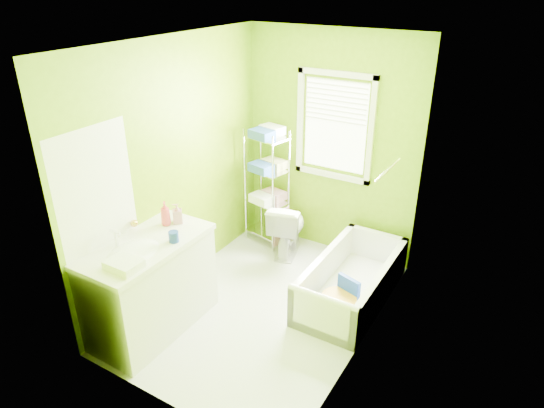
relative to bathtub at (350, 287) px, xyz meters
The scene contains 9 objects.
ground 0.91m from the bathtub, 141.22° to the right, with size 2.90×2.90×0.00m, color silver.
room_envelope 1.66m from the bathtub, 141.22° to the right, with size 2.14×2.94×2.62m.
window 1.82m from the bathtub, 127.08° to the left, with size 0.92×0.05×1.22m.
door 2.48m from the bathtub, 138.09° to the right, with size 0.09×0.80×2.00m.
right_wall_decor 1.34m from the bathtub, 60.14° to the right, with size 0.04×1.48×1.17m.
bathtub is the anchor object (origin of this frame).
toilet 1.16m from the bathtub, 154.05° to the left, with size 0.38×0.67×0.68m, color white.
vanity 2.02m from the bathtub, 136.64° to the right, with size 0.63×1.24×1.17m.
wire_shelf_unit 1.67m from the bathtub, 156.16° to the left, with size 0.55×0.45×1.49m.
Camera 1 is at (2.14, -3.41, 3.12)m, focal length 32.00 mm.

